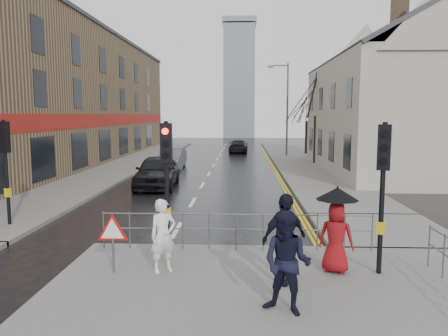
# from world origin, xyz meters

# --- Properties ---
(ground) EXTENTS (120.00, 120.00, 0.00)m
(ground) POSITION_xyz_m (0.00, 0.00, 0.00)
(ground) COLOR black
(ground) RESTS_ON ground
(near_pavement) EXTENTS (10.00, 9.00, 0.14)m
(near_pavement) POSITION_xyz_m (3.00, -3.50, 0.07)
(near_pavement) COLOR #605E5B
(near_pavement) RESTS_ON ground
(left_pavement) EXTENTS (4.00, 44.00, 0.14)m
(left_pavement) POSITION_xyz_m (-6.50, 23.00, 0.07)
(left_pavement) COLOR #605E5B
(left_pavement) RESTS_ON ground
(right_pavement) EXTENTS (4.00, 40.00, 0.14)m
(right_pavement) POSITION_xyz_m (6.50, 25.00, 0.07)
(right_pavement) COLOR #605E5B
(right_pavement) RESTS_ON ground
(pavement_bridge_right) EXTENTS (4.00, 4.20, 0.14)m
(pavement_bridge_right) POSITION_xyz_m (6.50, 3.00, 0.07)
(pavement_bridge_right) COLOR #605E5B
(pavement_bridge_right) RESTS_ON ground
(building_left_terrace) EXTENTS (8.00, 42.00, 10.00)m
(building_left_terrace) POSITION_xyz_m (-12.00, 22.00, 5.00)
(building_left_terrace) COLOR #7C6447
(building_left_terrace) RESTS_ON ground
(building_right_cream) EXTENTS (9.00, 16.40, 10.10)m
(building_right_cream) POSITION_xyz_m (12.00, 18.00, 4.78)
(building_right_cream) COLOR #B4AF9D
(building_right_cream) RESTS_ON ground
(church_tower) EXTENTS (5.00, 5.00, 18.00)m
(church_tower) POSITION_xyz_m (1.50, 62.00, 9.00)
(church_tower) COLOR gray
(church_tower) RESTS_ON ground
(traffic_signal_near_left) EXTENTS (0.28, 0.27, 3.40)m
(traffic_signal_near_left) POSITION_xyz_m (0.20, 0.20, 2.46)
(traffic_signal_near_left) COLOR black
(traffic_signal_near_left) RESTS_ON near_pavement
(traffic_signal_near_right) EXTENTS (0.34, 0.33, 3.40)m
(traffic_signal_near_right) POSITION_xyz_m (5.20, -1.00, 2.46)
(traffic_signal_near_right) COLOR black
(traffic_signal_near_right) RESTS_ON near_pavement
(traffic_signal_far_left) EXTENTS (0.34, 0.33, 3.40)m
(traffic_signal_far_left) POSITION_xyz_m (-5.50, 3.00, 2.46)
(traffic_signal_far_left) COLOR black
(traffic_signal_far_left) RESTS_ON left_pavement
(guard_railing_front) EXTENTS (7.14, 0.04, 1.00)m
(guard_railing_front) POSITION_xyz_m (1.95, 0.60, 0.86)
(guard_railing_front) COLOR #595B5E
(guard_railing_front) RESTS_ON near_pavement
(warning_sign) EXTENTS (0.80, 0.07, 1.35)m
(warning_sign) POSITION_xyz_m (-0.80, -1.21, 1.04)
(warning_sign) COLOR #595B5E
(warning_sign) RESTS_ON near_pavement
(street_lamp) EXTENTS (1.83, 0.25, 8.00)m
(street_lamp) POSITION_xyz_m (5.82, 28.00, 4.71)
(street_lamp) COLOR #595B5E
(street_lamp) RESTS_ON right_pavement
(tree_near) EXTENTS (2.40, 2.40, 6.58)m
(tree_near) POSITION_xyz_m (7.50, 22.00, 5.14)
(tree_near) COLOR black
(tree_near) RESTS_ON right_pavement
(tree_far) EXTENTS (2.40, 2.40, 5.64)m
(tree_far) POSITION_xyz_m (8.00, 30.00, 4.42)
(tree_far) COLOR black
(tree_far) RESTS_ON right_pavement
(pedestrian_a) EXTENTS (0.73, 0.66, 1.67)m
(pedestrian_a) POSITION_xyz_m (0.33, -1.10, 0.98)
(pedestrian_a) COLOR white
(pedestrian_a) RESTS_ON near_pavement
(pedestrian_b) EXTENTS (1.12, 1.03, 1.87)m
(pedestrian_b) POSITION_xyz_m (2.91, -3.10, 1.07)
(pedestrian_b) COLOR black
(pedestrian_b) RESTS_ON near_pavement
(pedestrian_with_umbrella) EXTENTS (0.96, 0.96, 1.95)m
(pedestrian_with_umbrella) POSITION_xyz_m (4.23, -0.96, 1.23)
(pedestrian_with_umbrella) COLOR maroon
(pedestrian_with_umbrella) RESTS_ON near_pavement
(pedestrian_d) EXTENTS (1.19, 1.04, 1.93)m
(pedestrian_d) POSITION_xyz_m (3.00, -1.65, 1.10)
(pedestrian_d) COLOR black
(pedestrian_d) RESTS_ON near_pavement
(car_parked) EXTENTS (2.15, 4.92, 1.65)m
(car_parked) POSITION_xyz_m (-2.24, 11.26, 0.82)
(car_parked) COLOR black
(car_parked) RESTS_ON ground
(car_mid) EXTENTS (1.54, 4.36, 1.43)m
(car_mid) POSITION_xyz_m (-2.76, 19.22, 0.72)
(car_mid) COLOR #515357
(car_mid) RESTS_ON ground
(car_far) EXTENTS (1.90, 4.44, 1.28)m
(car_far) POSITION_xyz_m (1.69, 32.15, 0.64)
(car_far) COLOR black
(car_far) RESTS_ON ground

